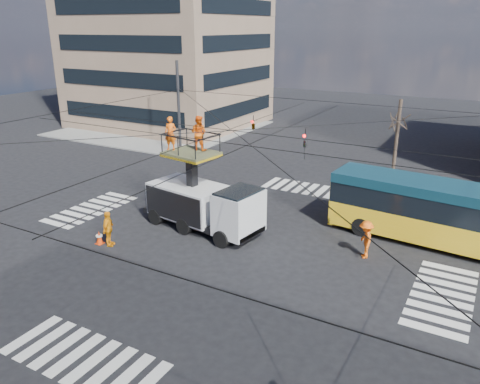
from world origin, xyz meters
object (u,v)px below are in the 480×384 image
at_px(traffic_cone, 99,237).
at_px(worker_ground, 108,229).
at_px(city_bus, 457,216).
at_px(flagger, 365,239).
at_px(utility_truck, 204,194).

height_order(traffic_cone, worker_ground, worker_ground).
distance_m(city_bus, flagger, 4.87).
bearing_deg(city_bus, utility_truck, -156.29).
distance_m(traffic_cone, worker_ground, 0.84).
distance_m(utility_truck, flagger, 8.69).
relative_size(utility_truck, worker_ground, 3.94).
xyz_separation_m(utility_truck, flagger, (8.57, 0.96, -1.09)).
relative_size(city_bus, traffic_cone, 18.42).
height_order(city_bus, flagger, city_bus).
bearing_deg(city_bus, flagger, -133.50).
bearing_deg(flagger, worker_ground, -92.51).
distance_m(utility_truck, worker_ground, 5.23).
height_order(city_bus, traffic_cone, city_bus).
relative_size(utility_truck, city_bus, 0.57).
distance_m(worker_ground, flagger, 12.67).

